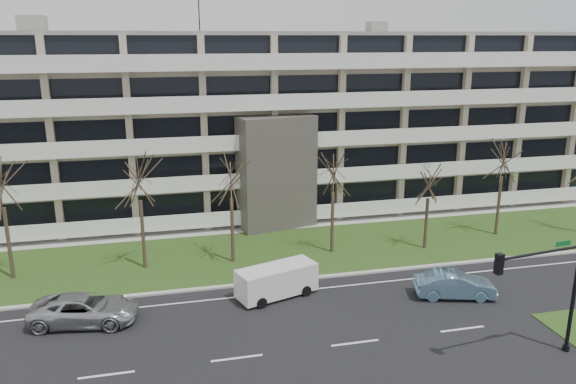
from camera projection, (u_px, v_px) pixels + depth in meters
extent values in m
plane|color=black|center=(355.00, 343.00, 28.26)|extent=(160.00, 160.00, 0.00)
cube|color=#244416|center=(293.00, 250.00, 40.44)|extent=(90.00, 10.00, 0.06)
cube|color=#B2B2AD|center=(312.00, 278.00, 35.74)|extent=(90.00, 0.35, 0.12)
cube|color=#B2B2AD|center=(277.00, 226.00, 45.59)|extent=(90.00, 2.00, 0.08)
cube|color=white|center=(319.00, 289.00, 34.35)|extent=(90.00, 0.12, 0.01)
cube|color=#B2A58B|center=(260.00, 122.00, 50.16)|extent=(60.00, 12.00, 15.00)
cube|color=gray|center=(259.00, 34.00, 48.11)|extent=(60.50, 12.50, 0.30)
cube|color=#4C4742|center=(277.00, 173.00, 44.40)|extent=(6.39, 3.69, 9.00)
cube|color=black|center=(277.00, 204.00, 44.88)|extent=(4.92, 1.19, 3.50)
cube|color=gray|center=(32.00, 23.00, 43.89)|extent=(2.00, 2.00, 1.20)
cylinder|color=black|center=(199.00, 10.00, 46.50)|extent=(0.10, 0.10, 3.50)
cube|color=black|center=(274.00, 198.00, 45.96)|extent=(58.00, 0.10, 1.80)
cube|color=white|center=(276.00, 218.00, 45.72)|extent=(58.00, 1.40, 0.22)
cube|color=white|center=(278.00, 214.00, 44.95)|extent=(58.00, 0.08, 1.00)
cube|color=black|center=(274.00, 163.00, 45.15)|extent=(58.00, 0.10, 1.80)
cube|color=white|center=(276.00, 183.00, 44.92)|extent=(58.00, 1.40, 0.22)
cube|color=white|center=(277.00, 177.00, 44.15)|extent=(58.00, 0.08, 1.00)
cube|color=black|center=(274.00, 126.00, 44.35)|extent=(58.00, 0.10, 1.80)
cube|color=white|center=(276.00, 146.00, 44.12)|extent=(58.00, 1.40, 0.22)
cube|color=white|center=(277.00, 140.00, 43.35)|extent=(58.00, 0.08, 1.00)
cube|color=black|center=(273.00, 87.00, 43.55)|extent=(58.00, 0.10, 1.80)
cube|color=white|center=(275.00, 108.00, 43.31)|extent=(58.00, 1.40, 0.22)
cube|color=white|center=(277.00, 101.00, 42.54)|extent=(58.00, 0.08, 1.00)
cube|color=black|center=(273.00, 47.00, 42.75)|extent=(58.00, 0.10, 1.80)
cube|color=white|center=(275.00, 68.00, 42.51)|extent=(58.00, 1.40, 0.22)
cube|color=white|center=(277.00, 60.00, 41.74)|extent=(58.00, 0.08, 1.00)
imported|color=#B1B4B9|center=(85.00, 309.00, 30.07)|extent=(6.02, 3.53, 1.57)
imported|color=#6792B3|center=(455.00, 285.00, 33.06)|extent=(4.94, 2.79, 1.54)
cube|color=white|center=(277.00, 280.00, 33.12)|extent=(5.10, 3.17, 1.68)
cube|color=black|center=(277.00, 272.00, 32.99)|extent=(4.72, 2.93, 0.62)
cube|color=white|center=(309.00, 274.00, 34.29)|extent=(0.82, 1.70, 1.06)
cylinder|color=black|center=(262.00, 303.00, 31.83)|extent=(0.66, 0.40, 0.62)
cylinder|color=black|center=(247.00, 291.00, 33.28)|extent=(0.66, 0.40, 0.62)
cylinder|color=black|center=(306.00, 291.00, 33.34)|extent=(0.66, 0.40, 0.62)
cylinder|color=black|center=(290.00, 280.00, 34.80)|extent=(0.66, 0.40, 0.62)
cylinder|color=black|center=(566.00, 348.00, 27.55)|extent=(0.34, 0.34, 0.28)
cylinder|color=black|center=(573.00, 298.00, 26.83)|extent=(0.19, 0.19, 5.67)
cylinder|color=black|center=(540.00, 253.00, 25.28)|extent=(4.89, 0.77, 0.13)
cube|color=black|center=(499.00, 264.00, 24.55)|extent=(0.34, 0.34, 0.94)
sphere|color=red|center=(500.00, 257.00, 24.47)|extent=(0.19, 0.19, 0.19)
sphere|color=orange|center=(499.00, 264.00, 24.55)|extent=(0.19, 0.19, 0.19)
sphere|color=green|center=(498.00, 270.00, 24.63)|extent=(0.19, 0.19, 0.19)
cube|color=#0C5926|center=(563.00, 243.00, 25.65)|extent=(0.85, 0.15, 0.24)
cylinder|color=#382B21|center=(9.00, 244.00, 35.13)|extent=(0.24, 0.24, 4.74)
cylinder|color=#382B21|center=(143.00, 235.00, 36.80)|extent=(0.24, 0.24, 4.69)
cylinder|color=#382B21|center=(232.00, 231.00, 37.83)|extent=(0.24, 0.24, 4.53)
cylinder|color=#382B21|center=(332.00, 223.00, 39.58)|extent=(0.24, 0.24, 4.45)
cylinder|color=#382B21|center=(426.00, 224.00, 40.37)|extent=(0.24, 0.24, 3.80)
cylinder|color=#382B21|center=(498.00, 206.00, 43.11)|extent=(0.24, 0.24, 4.66)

